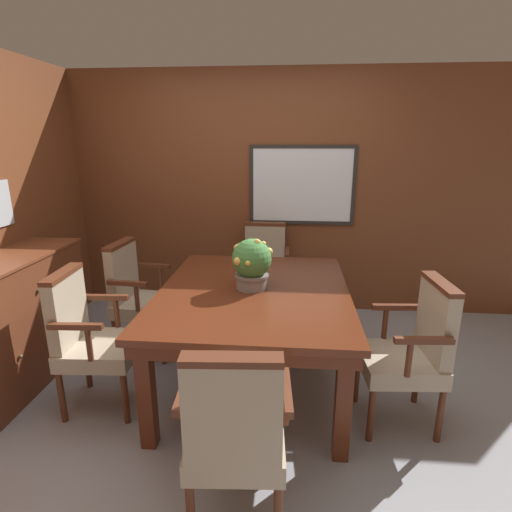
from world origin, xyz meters
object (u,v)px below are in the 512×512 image
Objects in this scene: chair_right_near at (413,348)px; chair_left_far at (138,293)px; chair_left_near at (89,335)px; potted_plant at (252,263)px; chair_head_near at (235,430)px; dining_table at (254,301)px; sideboard_cabinet at (14,322)px; chair_head_far at (264,267)px.

chair_left_far is at bearing -113.97° from chair_right_near.
potted_plant is at bearing -73.65° from chair_left_near.
dining_table is at bearing -92.80° from chair_head_near.
chair_left_near is 1.00× the size of chair_right_near.
chair_left_far is (0.05, 0.76, 0.00)m from chair_left_near.
chair_left_near is 0.74× the size of sideboard_cabinet.
potted_plant is (-0.02, 0.02, 0.28)m from dining_table.
dining_table is 1.14m from chair_left_near.
sideboard_cabinet is at bearing -98.39° from chair_right_near.
chair_left_near reaches higher than sideboard_cabinet.
chair_head_far is at bearing -150.35° from chair_right_near.
chair_right_near is at bearing -56.38° from chair_head_far.
sideboard_cabinet is at bearing 130.50° from chair_left_far.
chair_left_far is at bearing -60.14° from chair_head_near.
chair_head_near reaches higher than sideboard_cabinet.
chair_head_near is at bearing -88.00° from potted_plant.
potted_plant reaches higher than chair_left_near.
chair_left_near is 1.36m from chair_head_near.
dining_table is 1.70× the size of chair_left_near.
chair_head_near is (1.10, -0.81, 0.00)m from chair_left_near.
potted_plant is (1.05, 0.38, 0.41)m from chair_left_near.
chair_left_near and chair_left_far have the same top height.
sideboard_cabinet is at bearing -34.05° from chair_head_near.
dining_table is 1.70× the size of chair_head_far.
chair_left_near is at bearing -93.73° from chair_right_near.
potted_plant reaches higher than chair_left_far.
chair_head_far is 1.00× the size of chair_right_near.
chair_head_far is 1.00× the size of chair_head_near.
dining_table is 0.28m from potted_plant.
chair_left_near is at bearing -17.98° from sideboard_cabinet.
chair_head_far is at bearing -93.17° from chair_head_near.
chair_right_near is 2.80m from sideboard_cabinet.
dining_table is at bearing -106.02° from chair_left_far.
sideboard_cabinet is (-2.79, 0.22, -0.05)m from chair_right_near.
chair_left_near is 1.00× the size of chair_head_near.
dining_table is 1.26× the size of sideboard_cabinet.
chair_left_near is at bearing -124.26° from chair_head_far.
potted_plant reaches higher than chair_head_far.
sideboard_cabinet is at bearing 68.52° from chair_left_near.
potted_plant is at bearing -105.61° from chair_left_far.
potted_plant is at bearing -90.49° from chair_head_far.
chair_left_far is at bearing 159.18° from dining_table.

